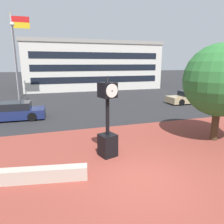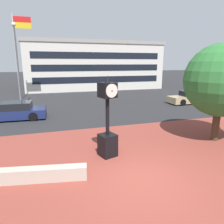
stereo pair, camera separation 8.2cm
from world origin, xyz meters
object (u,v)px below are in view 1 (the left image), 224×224
Objects in this scene: street_clock at (108,124)px; plaza_tree at (221,82)px; car_street_near at (188,98)px; car_street_mid at (14,112)px; civic_building at (90,65)px; flagpole_primary at (16,49)px; street_lamp_post at (16,58)px.

plaza_tree reaches higher than street_clock.
car_street_near and car_street_mid have the same top height.
civic_building is at bearing 19.46° from car_street_near.
street_lamp_post is at bearing -85.61° from flagpole_primary.
flagpole_primary is 0.43× the size of civic_building.
plaza_tree is (6.27, 0.32, 1.65)m from street_clock.
civic_building is 2.80× the size of street_lamp_post.
civic_building is at bearing 47.22° from flagpole_primary.
street_lamp_post is at bearing 132.00° from plaza_tree.
flagpole_primary is at bearing 94.39° from street_lamp_post.
plaza_tree is 1.14× the size of car_street_near.
car_street_mid is 0.21× the size of civic_building.
car_street_near is 0.21× the size of civic_building.
street_clock reaches higher than car_street_mid.
flagpole_primary reaches higher than civic_building.
civic_building is 17.75m from street_lamp_post.
car_street_mid is (-4.88, 7.99, -0.90)m from street_clock.
flagpole_primary is (-5.25, 16.63, 4.08)m from street_clock.
car_street_near is at bearing -69.75° from civic_building.
plaza_tree is at bearing -122.37° from car_street_mid.
street_clock is 0.47× the size of street_lamp_post.
car_street_near is 17.24m from street_lamp_post.
car_street_near is 16.46m from car_street_mid.
civic_building is (4.86, 27.54, 2.19)m from street_clock.
street_clock is at bearing -72.49° from flagpole_primary.
street_lamp_post reaches higher than car_street_mid.
civic_building is at bearing 92.98° from plaza_tree.
street_lamp_post reaches higher than car_street_near.
car_street_mid is 9.98m from flagpole_primary.
car_street_near is 19.45m from civic_building.
civic_building is (9.74, 19.56, 3.10)m from car_street_mid.
civic_building reaches higher than street_clock.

